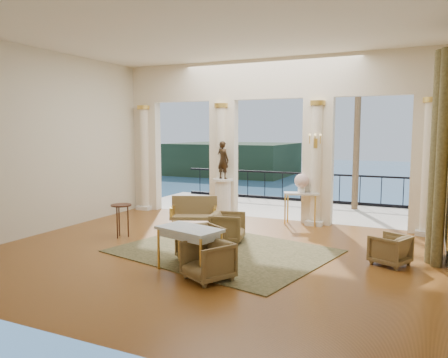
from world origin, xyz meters
The scene contains 22 objects.
floor centered at (0.00, 0.00, 0.00)m, with size 9.00×9.00×0.00m, color #49290A.
room_walls centered at (0.00, -1.12, 2.88)m, with size 9.00×9.00×9.00m.
arcade centered at (0.00, 3.82, 2.58)m, with size 9.00×0.56×4.50m.
terrace centered at (0.00, 5.80, -0.05)m, with size 10.00×3.60×0.10m, color #BEB2A1.
balustrade centered at (0.00, 7.40, 0.41)m, with size 9.00×0.06×1.03m.
palm_tree centered at (2.00, 6.60, 4.09)m, with size 2.00×2.00×4.50m.
headland centered at (-30.00, 70.00, -3.00)m, with size 22.00×18.00×6.00m, color black.
sea centered at (0.00, 60.00, -6.00)m, with size 160.00×160.00×0.00m, color teal.
curtain centered at (4.28, 1.50, 2.02)m, with size 0.33×1.40×4.09m.
wall_sconce centered at (1.40, 3.51, 2.23)m, with size 0.30×0.11×0.33m.
rug centered at (0.26, 0.28, 0.01)m, with size 4.15×3.23×0.02m, color #2A3219.
armchair_a centered at (0.17, -0.56, 0.39)m, with size 0.75×0.70×0.77m, color #4C3A1D.
armchair_b centered at (0.76, -1.42, 0.37)m, with size 0.72×0.67×0.74m, color #4C3A1D.
armchair_c centered at (3.50, 0.79, 0.32)m, with size 0.62×0.58×0.64m, color #4C3A1D.
armchair_d centered at (0.00, 1.06, 0.37)m, with size 0.72×0.67×0.74m, color #4C3A1D.
settee centered at (-1.46, 2.11, 0.40)m, with size 1.32×0.94×0.80m.
game_table centered at (0.25, -1.15, 0.72)m, with size 1.30×0.92×0.80m.
pedestal centered at (-1.26, 3.50, 0.55)m, with size 0.62×0.62×1.14m.
statue centered at (-1.26, 3.50, 1.69)m, with size 0.39×0.26×1.08m, color #322316.
console_table centered at (1.04, 3.55, 0.72)m, with size 0.99×0.63×0.87m.
urn centered at (1.04, 3.55, 1.16)m, with size 0.38×0.38×0.51m.
side_table centered at (-2.47, 0.39, 0.68)m, with size 0.48×0.48×0.79m.
Camera 1 is at (4.05, -7.83, 2.54)m, focal length 35.00 mm.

